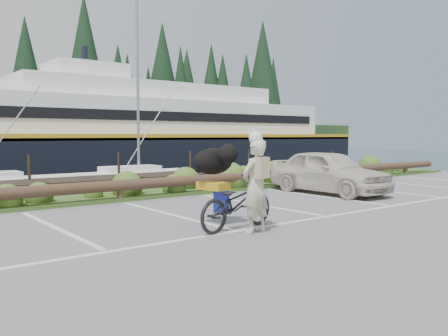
# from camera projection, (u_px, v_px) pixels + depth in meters

# --- Properties ---
(ground) EXTENTS (72.00, 72.00, 0.00)m
(ground) POSITION_uv_depth(u_px,v_px,m) (224.00, 228.00, 9.26)
(ground) COLOR slate
(vegetation_strip) EXTENTS (34.00, 1.60, 0.10)m
(vegetation_strip) POSITION_uv_depth(u_px,v_px,m) (109.00, 197.00, 13.43)
(vegetation_strip) COLOR #3D5B21
(vegetation_strip) RESTS_ON ground
(log_rail) EXTENTS (32.00, 0.30, 0.60)m
(log_rail) POSITION_uv_depth(u_px,v_px,m) (120.00, 202.00, 12.89)
(log_rail) COLOR #443021
(log_rail) RESTS_ON ground
(bicycle) EXTENTS (2.04, 0.99, 1.03)m
(bicycle) POSITION_uv_depth(u_px,v_px,m) (237.00, 203.00, 9.07)
(bicycle) COLOR black
(bicycle) RESTS_ON ground
(cyclist) EXTENTS (0.70, 0.51, 1.75)m
(cyclist) POSITION_uv_depth(u_px,v_px,m) (255.00, 186.00, 8.74)
(cyclist) COLOR beige
(cyclist) RESTS_ON ground
(dog) EXTENTS (0.59, 0.98, 0.53)m
(dog) POSITION_uv_depth(u_px,v_px,m) (213.00, 161.00, 9.45)
(dog) COLOR black
(dog) RESTS_ON bicycle
(parked_car) EXTENTS (1.67, 4.03, 1.37)m
(parked_car) POSITION_uv_depth(u_px,v_px,m) (329.00, 172.00, 14.66)
(parked_car) COLOR beige
(parked_car) RESTS_ON ground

